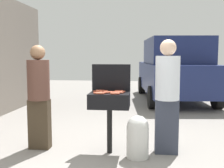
{
  "coord_description": "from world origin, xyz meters",
  "views": [
    {
      "loc": [
        0.61,
        -3.69,
        1.47
      ],
      "look_at": [
        0.1,
        0.77,
        1.0
      ],
      "focal_mm": 43.33,
      "sensor_mm": 36.0,
      "label": 1
    }
  ],
  "objects_px": {
    "hot_dog_5": "(103,91)",
    "hot_dog_11": "(100,91)",
    "bbq_grill": "(110,102)",
    "hot_dog_10": "(119,91)",
    "person_right": "(167,92)",
    "hot_dog_9": "(104,93)",
    "hot_dog_12": "(98,93)",
    "hot_dog_2": "(110,92)",
    "person_left": "(39,93)",
    "parked_minivan": "(174,69)",
    "hot_dog_4": "(108,92)",
    "hot_dog_0": "(115,93)",
    "hot_dog_1": "(100,93)",
    "hot_dog_3": "(98,92)",
    "propane_tank": "(138,136)",
    "hot_dog_6": "(101,93)",
    "hot_dog_7": "(121,92)",
    "hot_dog_14": "(117,92)",
    "hot_dog_8": "(115,94)",
    "hot_dog_13": "(119,93)"
  },
  "relations": [
    {
      "from": "hot_dog_10",
      "to": "person_right",
      "type": "distance_m",
      "value": 0.73
    },
    {
      "from": "hot_dog_6",
      "to": "hot_dog_7",
      "type": "xyz_separation_m",
      "value": [
        0.27,
        0.17,
        0.0
      ]
    },
    {
      "from": "hot_dog_5",
      "to": "hot_dog_7",
      "type": "relative_size",
      "value": 1.0
    },
    {
      "from": "hot_dog_8",
      "to": "hot_dog_12",
      "type": "bearing_deg",
      "value": 174.07
    },
    {
      "from": "hot_dog_0",
      "to": "propane_tank",
      "type": "bearing_deg",
      "value": -10.45
    },
    {
      "from": "hot_dog_6",
      "to": "propane_tank",
      "type": "relative_size",
      "value": 0.21
    },
    {
      "from": "person_left",
      "to": "hot_dog_3",
      "type": "bearing_deg",
      "value": 14.18
    },
    {
      "from": "hot_dog_7",
      "to": "hot_dog_9",
      "type": "bearing_deg",
      "value": -150.67
    },
    {
      "from": "hot_dog_3",
      "to": "hot_dog_8",
      "type": "distance_m",
      "value": 0.34
    },
    {
      "from": "hot_dog_0",
      "to": "hot_dog_8",
      "type": "bearing_deg",
      "value": -80.09
    },
    {
      "from": "hot_dog_7",
      "to": "person_left",
      "type": "distance_m",
      "value": 1.29
    },
    {
      "from": "hot_dog_10",
      "to": "hot_dog_4",
      "type": "bearing_deg",
      "value": -132.61
    },
    {
      "from": "hot_dog_11",
      "to": "person_right",
      "type": "relative_size",
      "value": 0.08
    },
    {
      "from": "hot_dog_2",
      "to": "parked_minivan",
      "type": "bearing_deg",
      "value": 73.29
    },
    {
      "from": "bbq_grill",
      "to": "hot_dog_11",
      "type": "relative_size",
      "value": 7.07
    },
    {
      "from": "hot_dog_6",
      "to": "hot_dog_9",
      "type": "xyz_separation_m",
      "value": [
        0.04,
        0.03,
        0.0
      ]
    },
    {
      "from": "hot_dog_1",
      "to": "propane_tank",
      "type": "xyz_separation_m",
      "value": [
        0.55,
        0.01,
        -0.61
      ]
    },
    {
      "from": "hot_dog_1",
      "to": "hot_dog_3",
      "type": "bearing_deg",
      "value": 107.93
    },
    {
      "from": "hot_dog_5",
      "to": "hot_dog_13",
      "type": "relative_size",
      "value": 1.0
    },
    {
      "from": "bbq_grill",
      "to": "hot_dog_2",
      "type": "xyz_separation_m",
      "value": [
        0.0,
        0.02,
        0.16
      ]
    },
    {
      "from": "hot_dog_8",
      "to": "propane_tank",
      "type": "relative_size",
      "value": 0.21
    },
    {
      "from": "hot_dog_2",
      "to": "hot_dog_12",
      "type": "distance_m",
      "value": 0.22
    },
    {
      "from": "hot_dog_8",
      "to": "hot_dog_12",
      "type": "distance_m",
      "value": 0.25
    },
    {
      "from": "bbq_grill",
      "to": "person_left",
      "type": "xyz_separation_m",
      "value": [
        -1.13,
        0.07,
        0.11
      ]
    },
    {
      "from": "hot_dog_9",
      "to": "hot_dog_2",
      "type": "bearing_deg",
      "value": 50.89
    },
    {
      "from": "hot_dog_11",
      "to": "hot_dog_13",
      "type": "height_order",
      "value": "same"
    },
    {
      "from": "hot_dog_4",
      "to": "hot_dog_14",
      "type": "bearing_deg",
      "value": 6.16
    },
    {
      "from": "hot_dog_5",
      "to": "hot_dog_11",
      "type": "xyz_separation_m",
      "value": [
        -0.05,
        0.03,
        0.0
      ]
    },
    {
      "from": "bbq_grill",
      "to": "hot_dog_2",
      "type": "relative_size",
      "value": 7.07
    },
    {
      "from": "person_right",
      "to": "parked_minivan",
      "type": "height_order",
      "value": "parked_minivan"
    },
    {
      "from": "hot_dog_8",
      "to": "hot_dog_12",
      "type": "relative_size",
      "value": 1.0
    },
    {
      "from": "bbq_grill",
      "to": "hot_dog_9",
      "type": "relative_size",
      "value": 7.07
    },
    {
      "from": "hot_dog_2",
      "to": "hot_dog_11",
      "type": "xyz_separation_m",
      "value": [
        -0.16,
        0.12,
        0.0
      ]
    },
    {
      "from": "hot_dog_0",
      "to": "hot_dog_9",
      "type": "bearing_deg",
      "value": 173.83
    },
    {
      "from": "hot_dog_7",
      "to": "person_right",
      "type": "bearing_deg",
      "value": 1.82
    },
    {
      "from": "hot_dog_2",
      "to": "person_left",
      "type": "height_order",
      "value": "person_left"
    },
    {
      "from": "hot_dog_9",
      "to": "hot_dog_12",
      "type": "relative_size",
      "value": 1.0
    },
    {
      "from": "hot_dog_5",
      "to": "hot_dog_14",
      "type": "xyz_separation_m",
      "value": [
        0.22,
        -0.13,
        0.0
      ]
    },
    {
      "from": "hot_dog_1",
      "to": "hot_dog_7",
      "type": "relative_size",
      "value": 1.0
    },
    {
      "from": "hot_dog_2",
      "to": "hot_dog_10",
      "type": "distance_m",
      "value": 0.17
    },
    {
      "from": "hot_dog_6",
      "to": "parked_minivan",
      "type": "bearing_deg",
      "value": 72.54
    },
    {
      "from": "hot_dog_13",
      "to": "hot_dog_14",
      "type": "height_order",
      "value": "same"
    },
    {
      "from": "hot_dog_10",
      "to": "parked_minivan",
      "type": "distance_m",
      "value": 5.15
    },
    {
      "from": "hot_dog_12",
      "to": "parked_minivan",
      "type": "height_order",
      "value": "parked_minivan"
    },
    {
      "from": "person_right",
      "to": "hot_dog_14",
      "type": "bearing_deg",
      "value": -7.01
    },
    {
      "from": "hot_dog_5",
      "to": "hot_dog_10",
      "type": "distance_m",
      "value": 0.24
    },
    {
      "from": "hot_dog_3",
      "to": "person_right",
      "type": "height_order",
      "value": "person_right"
    },
    {
      "from": "hot_dog_4",
      "to": "hot_dog_11",
      "type": "bearing_deg",
      "value": 129.69
    },
    {
      "from": "hot_dog_4",
      "to": "hot_dog_0",
      "type": "bearing_deg",
      "value": -29.13
    },
    {
      "from": "hot_dog_5",
      "to": "propane_tank",
      "type": "xyz_separation_m",
      "value": [
        0.53,
        -0.26,
        -0.61
      ]
    }
  ]
}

